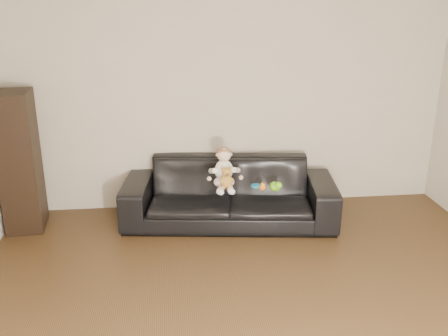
{
  "coord_description": "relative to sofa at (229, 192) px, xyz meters",
  "views": [
    {
      "loc": [
        -0.7,
        -2.83,
        2.41
      ],
      "look_at": [
        -0.15,
        2.14,
        0.66
      ],
      "focal_mm": 40.0,
      "sensor_mm": 36.0,
      "label": 1
    }
  ],
  "objects": [
    {
      "name": "sofa",
      "position": [
        0.0,
        0.0,
        0.0
      ],
      "size": [
        2.41,
        1.19,
        0.68
      ],
      "primitive_type": "imported",
      "rotation": [
        0.0,
        0.0,
        -0.13
      ],
      "color": "black",
      "rests_on": "floor"
    },
    {
      "name": "shelf_item",
      "position": [
        -2.2,
        0.1,
        0.74
      ],
      "size": [
        0.2,
        0.27,
        0.28
      ],
      "primitive_type": "cube",
      "rotation": [
        0.0,
        0.0,
        0.09
      ],
      "color": "silver",
      "rests_on": "cabinet"
    },
    {
      "name": "toy_green",
      "position": [
        0.45,
        -0.27,
        0.16
      ],
      "size": [
        0.15,
        0.17,
        0.1
      ],
      "primitive_type": "ellipsoid",
      "rotation": [
        0.0,
        0.0,
        -0.26
      ],
      "color": "#69C917",
      "rests_on": "sofa"
    },
    {
      "name": "toy_blue_disc",
      "position": [
        0.28,
        -0.13,
        0.11
      ],
      "size": [
        0.15,
        0.15,
        0.02
      ],
      "primitive_type": "cylinder",
      "rotation": [
        0.0,
        0.0,
        0.4
      ],
      "color": "#1A9AD3",
      "rests_on": "sofa"
    },
    {
      "name": "baby",
      "position": [
        -0.07,
        -0.12,
        0.31
      ],
      "size": [
        0.32,
        0.39,
        0.45
      ],
      "rotation": [
        0.0,
        0.0,
        -0.12
      ],
      "color": "#FAD3DF",
      "rests_on": "sofa"
    },
    {
      "name": "wall_back",
      "position": [
        0.08,
        0.5,
        0.96
      ],
      "size": [
        5.0,
        0.0,
        5.0
      ],
      "primitive_type": "plane",
      "rotation": [
        1.57,
        0.0,
        0.0
      ],
      "color": "#B3A996",
      "rests_on": "ground"
    },
    {
      "name": "teddy_bear",
      "position": [
        -0.06,
        -0.26,
        0.27
      ],
      "size": [
        0.13,
        0.13,
        0.23
      ],
      "rotation": [
        0.0,
        0.0,
        -0.03
      ],
      "color": "#A97930",
      "rests_on": "sofa"
    },
    {
      "name": "toy_rattle",
      "position": [
        0.32,
        -0.25,
        0.14
      ],
      "size": [
        0.08,
        0.08,
        0.08
      ],
      "primitive_type": "sphere",
      "rotation": [
        0.0,
        0.0,
        0.06
      ],
      "color": "orange",
      "rests_on": "sofa"
    },
    {
      "name": "cabinet",
      "position": [
        -2.22,
        0.1,
        0.41
      ],
      "size": [
        0.42,
        0.54,
        1.49
      ],
      "primitive_type": "cube",
      "rotation": [
        0.0,
        0.0,
        0.09
      ],
      "color": "black",
      "rests_on": "floor"
    }
  ]
}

